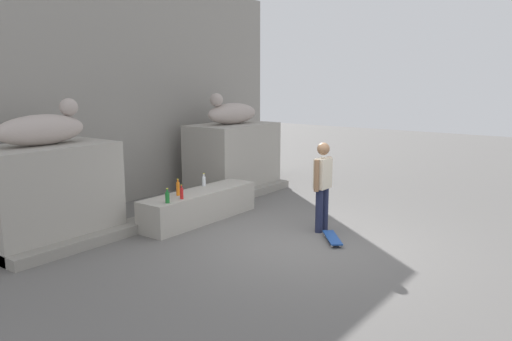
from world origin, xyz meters
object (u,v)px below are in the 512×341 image
at_px(bottle_orange, 178,188).
at_px(statue_reclining_right, 231,113).
at_px(statue_reclining_left, 43,128).
at_px(bottle_clear, 204,181).
at_px(skateboard, 332,238).
at_px(bottle_green, 167,197).
at_px(bottle_red, 182,193).
at_px(skater, 323,183).

bearing_deg(bottle_orange, statue_reclining_right, 20.92).
xyz_separation_m(statue_reclining_right, bottle_orange, (-3.03, -1.16, -1.24)).
distance_m(statue_reclining_left, bottle_clear, 3.32).
height_order(statue_reclining_left, skateboard, statue_reclining_left).
bearing_deg(bottle_green, bottle_red, 1.17).
distance_m(skater, bottle_clear, 2.62).
xyz_separation_m(statue_reclining_right, bottle_green, (-3.56, -1.43, -1.27)).
bearing_deg(bottle_red, skater, -54.23).
height_order(statue_reclining_left, bottle_green, statue_reclining_left).
relative_size(statue_reclining_left, bottle_green, 5.98).
xyz_separation_m(bottle_red, bottle_green, (-0.37, -0.01, -0.00)).
height_order(statue_reclining_right, bottle_red, statue_reclining_right).
bearing_deg(statue_reclining_right, bottle_red, 28.63).
height_order(statue_reclining_right, bottle_clear, statue_reclining_right).
bearing_deg(skater, statue_reclining_right, -114.33).
bearing_deg(bottle_red, skateboard, -66.68).
bearing_deg(skateboard, statue_reclining_right, -157.62).
bearing_deg(bottle_green, statue_reclining_right, 21.87).
bearing_deg(bottle_green, skateboard, -60.12).
height_order(bottle_red, bottle_clear, bottle_red).
distance_m(statue_reclining_left, bottle_green, 2.40).
height_order(statue_reclining_right, bottle_orange, statue_reclining_right).
xyz_separation_m(statue_reclining_left, statue_reclining_right, (5.01, 0.00, 0.00)).
relative_size(skateboard, bottle_clear, 2.75).
xyz_separation_m(bottle_red, bottle_clear, (1.10, 0.46, -0.00)).
bearing_deg(statue_reclining_right, bottle_clear, 29.40).
bearing_deg(statue_reclining_right, skateboard, 67.05).
distance_m(statue_reclining_right, skater, 4.06).
relative_size(skater, skateboard, 2.25).
bearing_deg(skateboard, bottle_red, -106.71).
relative_size(statue_reclining_left, skater, 0.97).
height_order(skater, bottle_orange, skater).
bearing_deg(statue_reclining_left, bottle_green, -46.08).
xyz_separation_m(statue_reclining_left, bottle_clear, (2.91, -0.97, -1.27)).
height_order(statue_reclining_left, statue_reclining_right, same).
distance_m(bottle_red, bottle_clear, 1.19).
relative_size(statue_reclining_left, statue_reclining_right, 0.98).
height_order(skateboard, bottle_orange, bottle_orange).
bearing_deg(statue_reclining_left, statue_reclining_right, -1.42).
distance_m(skater, bottle_orange, 2.75).
bearing_deg(bottle_clear, skateboard, -89.81).
distance_m(skateboard, bottle_orange, 3.07).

